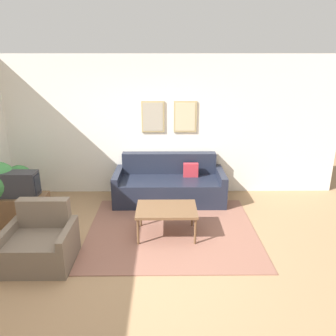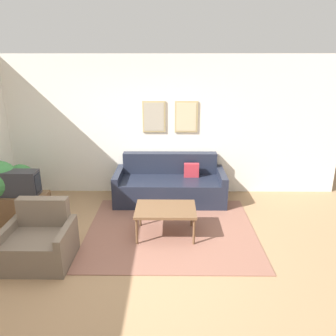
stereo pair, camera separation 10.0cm
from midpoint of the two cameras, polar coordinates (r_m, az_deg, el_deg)
ground_plane at (r=4.60m, az=-8.66°, el=-16.16°), size 16.00×16.00×0.00m
area_rug at (r=5.31m, az=0.13°, el=-10.79°), size 2.64×2.31×0.01m
wall_back at (r=6.47m, az=-6.09°, el=7.20°), size 8.00×0.09×2.70m
couch at (r=6.28m, az=-0.21°, el=-3.03°), size 2.07×0.90×0.87m
coffee_table at (r=5.00m, az=-0.84°, el=-7.41°), size 0.91×0.64×0.46m
tv_stand at (r=5.93m, az=-24.54°, el=-6.65°), size 0.83×0.43×0.50m
tv at (r=5.77m, az=-25.11°, el=-2.55°), size 0.62×0.28×0.41m
armchair at (r=4.79m, az=-21.90°, el=-12.15°), size 0.87×0.76×0.80m
potted_plant_by_window at (r=6.58m, az=-24.89°, el=-2.04°), size 0.52×0.52×0.78m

